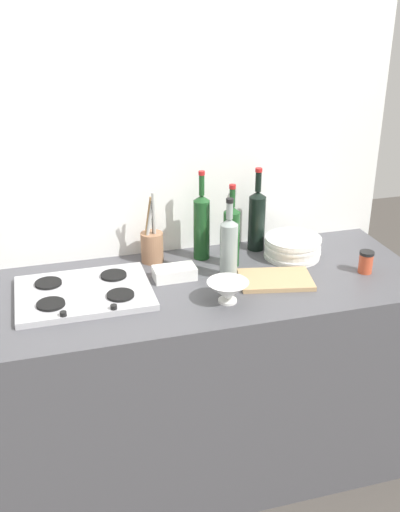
# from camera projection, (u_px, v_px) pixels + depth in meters

# --- Properties ---
(ground_plane) EXTENTS (6.00, 6.00, 0.00)m
(ground_plane) POSITION_uv_depth(u_px,v_px,m) (200.00, 460.00, 2.74)
(ground_plane) COLOR #47423D
(ground_plane) RESTS_ON ground
(counter_block) EXTENTS (1.80, 0.70, 0.90)m
(counter_block) POSITION_uv_depth(u_px,v_px,m) (200.00, 378.00, 2.55)
(counter_block) COLOR #4C4C51
(counter_block) RESTS_ON ground
(backsplash_panel) EXTENTS (1.90, 0.06, 2.55)m
(backsplash_panel) POSITION_uv_depth(u_px,v_px,m) (175.00, 165.00, 2.54)
(backsplash_panel) COLOR white
(backsplash_panel) RESTS_ON ground
(stovetop_hob) EXTENTS (0.50, 0.38, 0.04)m
(stovetop_hob) POSITION_uv_depth(u_px,v_px,m) (84.00, 293.00, 2.27)
(stovetop_hob) COLOR #B2B2B7
(stovetop_hob) RESTS_ON counter_block
(plate_stack) EXTENTS (0.25, 0.25, 0.09)m
(plate_stack) POSITION_uv_depth(u_px,v_px,m) (293.00, 247.00, 2.58)
(plate_stack) COLOR white
(plate_stack) RESTS_ON counter_block
(wine_bottle_leftmost) EXTENTS (0.07, 0.07, 0.33)m
(wine_bottle_leftmost) POSITION_uv_depth(u_px,v_px,m) (229.00, 247.00, 2.36)
(wine_bottle_leftmost) COLOR gray
(wine_bottle_leftmost) RESTS_ON counter_block
(wine_bottle_mid_left) EXTENTS (0.07, 0.07, 0.38)m
(wine_bottle_mid_left) POSITION_uv_depth(u_px,v_px,m) (202.00, 225.00, 2.53)
(wine_bottle_mid_left) COLOR #19471E
(wine_bottle_mid_left) RESTS_ON counter_block
(wine_bottle_mid_right) EXTENTS (0.07, 0.07, 0.37)m
(wine_bottle_mid_right) POSITION_uv_depth(u_px,v_px,m) (257.00, 219.00, 2.62)
(wine_bottle_mid_right) COLOR black
(wine_bottle_mid_right) RESTS_ON counter_block
(wine_bottle_rightmost) EXTENTS (0.07, 0.07, 0.35)m
(wine_bottle_rightmost) POSITION_uv_depth(u_px,v_px,m) (231.00, 235.00, 2.47)
(wine_bottle_rightmost) COLOR #19471E
(wine_bottle_rightmost) RESTS_ON counter_block
(mixing_bowl) EXTENTS (0.16, 0.16, 0.08)m
(mixing_bowl) POSITION_uv_depth(u_px,v_px,m) (228.00, 291.00, 2.22)
(mixing_bowl) COLOR white
(mixing_bowl) RESTS_ON counter_block
(butter_dish) EXTENTS (0.17, 0.09, 0.05)m
(butter_dish) POSITION_uv_depth(u_px,v_px,m) (175.00, 273.00, 2.40)
(butter_dish) COLOR white
(butter_dish) RESTS_ON counter_block
(utensil_crock) EXTENTS (0.09, 0.09, 0.32)m
(utensil_crock) POSITION_uv_depth(u_px,v_px,m) (152.00, 245.00, 2.53)
(utensil_crock) COLOR #996B4C
(utensil_crock) RESTS_ON counter_block
(condiment_jar_front) EXTENTS (0.06, 0.06, 0.09)m
(condiment_jar_front) POSITION_uv_depth(u_px,v_px,m) (366.00, 262.00, 2.44)
(condiment_jar_front) COLOR #C64C2D
(condiment_jar_front) RESTS_ON counter_block
(cutting_board) EXTENTS (0.32, 0.24, 0.02)m
(cutting_board) POSITION_uv_depth(u_px,v_px,m) (276.00, 280.00, 2.38)
(cutting_board) COLOR tan
(cutting_board) RESTS_ON counter_block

